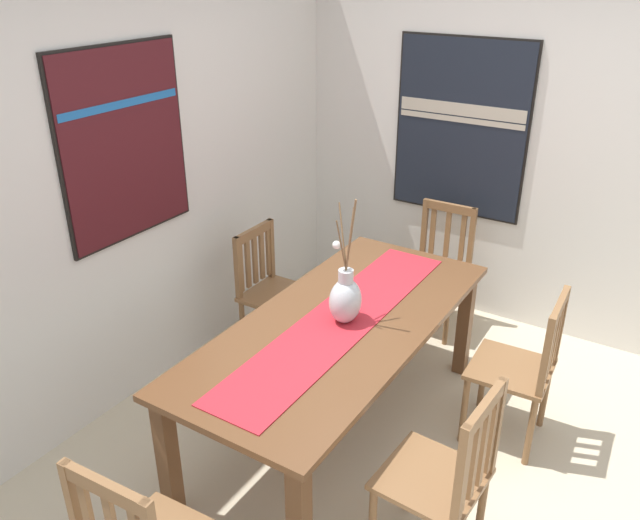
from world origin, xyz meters
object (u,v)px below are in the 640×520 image
(chair_4, at_px, (272,289))
(painting_on_side_wall, at_px, (461,128))
(painting_on_back_wall, at_px, (124,144))
(chair_0, at_px, (445,477))
(chair_1, at_px, (522,366))
(dining_table, at_px, (340,337))
(chair_3, at_px, (438,266))
(centerpiece_vase, at_px, (345,298))

(chair_4, bearing_deg, painting_on_side_wall, -30.39)
(chair_4, height_order, painting_on_back_wall, painting_on_back_wall)
(chair_0, bearing_deg, chair_1, -2.38)
(dining_table, bearing_deg, chair_1, -59.70)
(chair_0, bearing_deg, chair_3, 23.45)
(dining_table, relative_size, painting_on_back_wall, 1.94)
(dining_table, distance_m, centerpiece_vase, 0.24)
(chair_0, height_order, painting_on_side_wall, painting_on_side_wall)
(dining_table, xyz_separation_m, chair_4, (0.50, 0.82, -0.17))
(dining_table, relative_size, centerpiece_vase, 2.96)
(dining_table, xyz_separation_m, painting_on_side_wall, (1.77, 0.07, 0.74))
(chair_0, xyz_separation_m, chair_4, (0.99, 1.63, -0.01))
(chair_3, bearing_deg, dining_table, -179.13)
(centerpiece_vase, distance_m, chair_0, 1.02)
(chair_0, distance_m, chair_1, 0.99)
(chair_1, xyz_separation_m, painting_on_side_wall, (1.27, 0.93, 0.91))
(centerpiece_vase, xyz_separation_m, painting_on_side_wall, (1.76, 0.10, 0.50))
(chair_0, relative_size, chair_4, 1.07)
(chair_1, xyz_separation_m, painting_on_back_wall, (-0.69, 2.13, 1.08))
(chair_3, distance_m, painting_on_side_wall, 0.98)
(painting_on_back_wall, bearing_deg, painting_on_side_wall, -31.43)
(dining_table, height_order, chair_1, chair_1)
(chair_4, distance_m, painting_on_back_wall, 1.36)
(chair_0, distance_m, chair_4, 1.91)
(chair_1, distance_m, painting_on_side_wall, 1.82)
(centerpiece_vase, xyz_separation_m, chair_4, (0.49, 0.84, -0.41))
(chair_1, relative_size, painting_on_side_wall, 0.74)
(chair_3, bearing_deg, painting_on_back_wall, 142.31)
(chair_3, relative_size, painting_on_back_wall, 0.85)
(chair_3, relative_size, chair_4, 1.02)
(chair_1, relative_size, chair_4, 1.04)
(centerpiece_vase, distance_m, chair_1, 1.05)
(centerpiece_vase, height_order, chair_3, centerpiece_vase)
(centerpiece_vase, relative_size, chair_0, 0.73)
(centerpiece_vase, height_order, painting_on_side_wall, painting_on_side_wall)
(chair_0, bearing_deg, painting_on_back_wall, 81.69)
(centerpiece_vase, relative_size, chair_4, 0.78)
(chair_4, relative_size, painting_on_back_wall, 0.84)
(chair_0, bearing_deg, painting_on_side_wall, 21.40)
(chair_0, bearing_deg, dining_table, 58.76)
(painting_on_back_wall, distance_m, painting_on_side_wall, 2.30)
(centerpiece_vase, relative_size, chair_1, 0.76)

